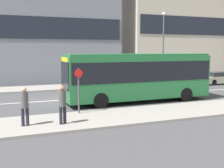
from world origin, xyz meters
TOP-DOWN VIEW (x-y plane):
  - ground_plane at (0.00, 0.00)m, footprint 120.00×120.00m
  - sidewalk_near at (0.00, -6.25)m, footprint 44.00×3.50m
  - sidewalk_far at (0.00, 6.25)m, footprint 44.00×3.50m
  - lane_centerline at (0.00, 0.00)m, footprint 41.80×0.16m
  - city_bus at (4.99, -2.48)m, footprint 10.07×2.47m
  - parked_car_0 at (12.15, 3.21)m, footprint 4.20×1.68m
  - parked_car_1 at (17.34, 3.39)m, footprint 4.50×1.79m
  - pedestrian_near_stop at (-2.74, -6.52)m, footprint 0.35×0.34m
  - pedestrian_down_pavement at (-1.08, -6.83)m, footprint 0.34×0.34m
  - bus_stop_sign at (0.18, -4.97)m, footprint 0.44×0.12m
  - street_lamp at (11.57, 5.07)m, footprint 0.36×0.36m

SIDE VIEW (x-z plane):
  - ground_plane at x=0.00m, z-range 0.00..0.00m
  - lane_centerline at x=0.00m, z-range 0.00..0.01m
  - sidewalk_near at x=0.00m, z-range 0.00..0.13m
  - sidewalk_far at x=0.00m, z-range 0.00..0.13m
  - parked_car_1 at x=17.34m, z-range -0.02..1.25m
  - parked_car_0 at x=12.15m, z-range -0.04..1.34m
  - pedestrian_near_stop at x=-2.74m, z-range 0.26..2.03m
  - pedestrian_down_pavement at x=-1.08m, z-range 0.26..2.05m
  - bus_stop_sign at x=0.18m, z-range 0.35..2.80m
  - city_bus at x=4.99m, z-range 0.25..3.52m
  - street_lamp at x=11.57m, z-range 0.90..8.01m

